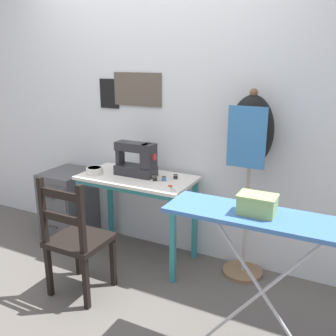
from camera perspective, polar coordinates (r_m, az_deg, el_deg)
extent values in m
plane|color=#5B5651|center=(3.23, -6.86, -15.18)|extent=(14.00, 14.00, 0.00)
cube|color=silver|center=(3.26, -2.03, 9.18)|extent=(10.00, 0.05, 2.55)
cube|color=brown|center=(3.30, -4.69, 11.87)|extent=(0.46, 0.02, 0.28)
cube|color=black|center=(3.47, -8.94, 11.14)|extent=(0.19, 0.01, 0.26)
cube|color=silver|center=(3.11, -4.75, -1.51)|extent=(0.96, 0.50, 0.02)
cube|color=teal|center=(2.96, -6.89, -3.22)|extent=(0.88, 0.03, 0.04)
cube|color=teal|center=(3.33, -13.03, -7.50)|extent=(0.04, 0.04, 0.72)
cube|color=teal|center=(2.89, 0.74, -10.93)|extent=(0.04, 0.04, 0.72)
cube|color=teal|center=(3.64, -8.78, -5.20)|extent=(0.04, 0.04, 0.72)
cube|color=teal|center=(3.23, 4.10, -7.85)|extent=(0.04, 0.04, 0.72)
cube|color=#28282D|center=(3.14, -4.93, -0.37)|extent=(0.34, 0.16, 0.08)
cube|color=#28282D|center=(3.04, -2.96, 1.82)|extent=(0.09, 0.14, 0.20)
cube|color=#28282D|center=(3.10, -5.37, 3.27)|extent=(0.30, 0.12, 0.07)
cube|color=#28282D|center=(3.19, -7.31, 1.77)|extent=(0.04, 0.09, 0.13)
cylinder|color=#B22D2D|center=(3.01, -2.09, 1.70)|extent=(0.02, 0.06, 0.06)
cylinder|color=#99999E|center=(3.01, -2.99, 3.86)|extent=(0.01, 0.01, 0.02)
cylinder|color=silver|center=(3.22, -11.11, -0.41)|extent=(0.14, 0.14, 0.06)
cylinder|color=gray|center=(3.21, -11.14, 0.03)|extent=(0.11, 0.11, 0.01)
cube|color=silver|center=(2.80, 0.78, -3.19)|extent=(0.08, 0.08, 0.00)
cube|color=silver|center=(2.80, 0.49, -3.21)|extent=(0.06, 0.10, 0.00)
torus|color=#DB511E|center=(2.86, 0.29, -2.75)|extent=(0.03, 0.03, 0.01)
torus|color=#DB511E|center=(2.86, 0.39, -2.75)|extent=(0.03, 0.03, 0.01)
cylinder|color=black|center=(2.98, -2.00, -1.62)|extent=(0.04, 0.04, 0.04)
cylinder|color=beige|center=(2.98, -2.01, -1.28)|extent=(0.04, 0.04, 0.00)
cylinder|color=beige|center=(2.99, -2.00, -1.96)|extent=(0.04, 0.04, 0.00)
cylinder|color=#2875C1|center=(2.99, -0.63, -1.66)|extent=(0.03, 0.03, 0.03)
cylinder|color=beige|center=(2.98, -0.63, -1.39)|extent=(0.04, 0.04, 0.00)
cylinder|color=beige|center=(2.99, -0.63, -1.93)|extent=(0.04, 0.04, 0.00)
cylinder|color=black|center=(3.03, 1.15, -1.33)|extent=(0.04, 0.04, 0.04)
cylinder|color=beige|center=(3.03, 1.16, -1.03)|extent=(0.04, 0.04, 0.00)
cylinder|color=beige|center=(3.04, 1.15, -1.63)|extent=(0.04, 0.04, 0.00)
cube|color=black|center=(2.84, -13.29, -10.65)|extent=(0.40, 0.38, 0.04)
cube|color=black|center=(3.15, -13.55, -12.31)|extent=(0.04, 0.04, 0.39)
cube|color=black|center=(2.96, -8.36, -13.97)|extent=(0.04, 0.04, 0.39)
cube|color=black|center=(2.95, -17.69, -14.76)|extent=(0.04, 0.04, 0.39)
cube|color=black|center=(2.75, -12.37, -16.81)|extent=(0.04, 0.04, 0.39)
cube|color=black|center=(2.74, -18.54, -6.16)|extent=(0.04, 0.04, 0.48)
cube|color=black|center=(2.52, -13.03, -7.69)|extent=(0.04, 0.04, 0.48)
cube|color=black|center=(2.57, -16.15, -3.95)|extent=(0.34, 0.02, 0.06)
cube|color=black|center=(2.64, -15.86, -7.38)|extent=(0.34, 0.02, 0.06)
cube|color=#4C4C51|center=(3.76, -14.86, -5.32)|extent=(0.39, 0.45, 0.66)
cube|color=#46464B|center=(3.56, -17.45, -4.31)|extent=(0.36, 0.01, 0.24)
cube|color=#333338|center=(3.55, -17.56, -4.36)|extent=(0.10, 0.01, 0.02)
cube|color=#46464B|center=(3.67, -17.07, -8.54)|extent=(0.36, 0.01, 0.24)
cube|color=#333338|center=(3.66, -17.18, -8.59)|extent=(0.10, 0.01, 0.02)
cylinder|color=#846647|center=(3.22, 11.28, -15.20)|extent=(0.32, 0.32, 0.03)
cylinder|color=#ADA89E|center=(2.99, 11.81, -7.06)|extent=(0.03, 0.03, 0.96)
ellipsoid|color=black|center=(2.80, 12.59, 5.53)|extent=(0.33, 0.23, 0.52)
sphere|color=brown|center=(2.76, 12.95, 11.16)|extent=(0.06, 0.06, 0.06)
cube|color=teal|center=(2.69, 11.88, 4.57)|extent=(0.28, 0.01, 0.44)
cube|color=#3D6BAD|center=(2.04, 14.98, -7.40)|extent=(1.10, 0.32, 0.02)
cylinder|color=#B7B7BC|center=(2.25, 14.12, -17.87)|extent=(0.68, 0.02, 0.88)
cylinder|color=#B7B7BC|center=(2.25, 14.12, -17.87)|extent=(0.68, 0.02, 0.88)
cube|color=#8EB266|center=(2.03, 13.42, -5.52)|extent=(0.19, 0.13, 0.10)
cube|color=#9DC470|center=(2.01, 13.52, -4.10)|extent=(0.20, 0.13, 0.01)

